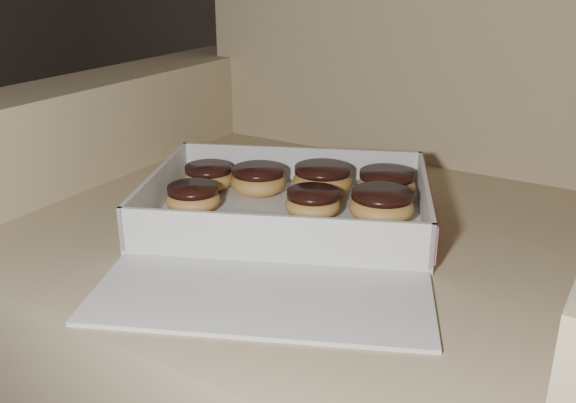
% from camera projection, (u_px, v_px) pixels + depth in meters
% --- Properties ---
extents(armchair, '(1.00, 0.84, 1.04)m').
position_uv_depth(armchair, '(337.00, 282.00, 1.02)').
color(armchair, '#9C8864').
rests_on(armchair, floor).
extents(bakery_box, '(0.52, 0.56, 0.06)m').
position_uv_depth(bakery_box, '(286.00, 223.00, 0.86)').
color(bakery_box, silver).
rests_on(bakery_box, armchair).
extents(donut_a, '(0.08, 0.08, 0.04)m').
position_uv_depth(donut_a, '(193.00, 198.00, 0.90)').
color(donut_a, '#BC8341').
rests_on(donut_a, bakery_box).
extents(donut_b, '(0.09, 0.09, 0.04)m').
position_uv_depth(donut_b, '(386.00, 184.00, 0.95)').
color(donut_b, '#BC8341').
rests_on(donut_b, bakery_box).
extents(donut_c, '(0.08, 0.08, 0.04)m').
position_uv_depth(donut_c, '(258.00, 180.00, 0.96)').
color(donut_c, '#BC8341').
rests_on(donut_c, bakery_box).
extents(donut_d, '(0.09, 0.09, 0.05)m').
position_uv_depth(donut_d, '(322.00, 180.00, 0.96)').
color(donut_d, '#BC8341').
rests_on(donut_d, bakery_box).
extents(donut_e, '(0.08, 0.08, 0.04)m').
position_uv_depth(donut_e, '(209.00, 177.00, 0.98)').
color(donut_e, '#BC8341').
rests_on(donut_e, bakery_box).
extents(donut_f, '(0.09, 0.09, 0.04)m').
position_uv_depth(donut_f, '(381.00, 205.00, 0.87)').
color(donut_f, '#BC8341').
rests_on(donut_f, bakery_box).
extents(donut_g, '(0.08, 0.08, 0.04)m').
position_uv_depth(donut_g, '(313.00, 203.00, 0.88)').
color(donut_g, '#BC8341').
rests_on(donut_g, bakery_box).
extents(crumb_a, '(0.01, 0.01, 0.00)m').
position_uv_depth(crumb_a, '(206.00, 227.00, 0.85)').
color(crumb_a, black).
rests_on(crumb_a, bakery_box).
extents(crumb_b, '(0.01, 0.01, 0.00)m').
position_uv_depth(crumb_b, '(375.00, 228.00, 0.85)').
color(crumb_b, black).
rests_on(crumb_b, bakery_box).
extents(crumb_c, '(0.01, 0.01, 0.00)m').
position_uv_depth(crumb_c, '(332.00, 254.00, 0.78)').
color(crumb_c, black).
rests_on(crumb_c, bakery_box).
extents(crumb_d, '(0.01, 0.01, 0.00)m').
position_uv_depth(crumb_d, '(161.00, 234.00, 0.83)').
color(crumb_d, black).
rests_on(crumb_d, bakery_box).
extents(crumb_e, '(0.01, 0.01, 0.00)m').
position_uv_depth(crumb_e, '(169.00, 211.00, 0.90)').
color(crumb_e, black).
rests_on(crumb_e, bakery_box).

